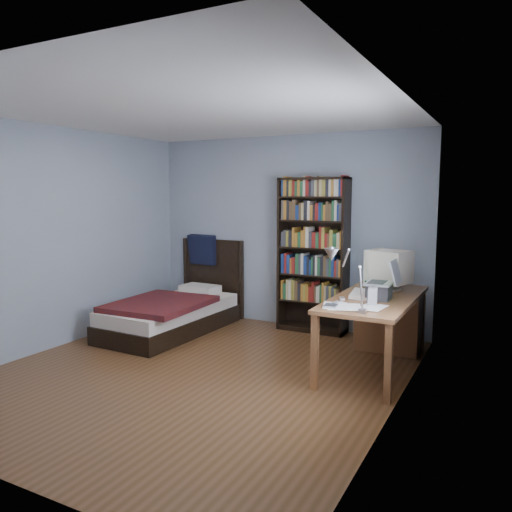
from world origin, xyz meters
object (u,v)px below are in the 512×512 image
object	(u,v)px
speaker	(373,296)
bookshelf	(313,255)
keyboard	(361,294)
crt_monitor	(389,267)
laptop	(381,288)
desk	(386,317)
desk_lamp	(337,262)
bed	(175,310)
soda_can	(368,286)

from	to	relation	value
speaker	bookshelf	bearing A→B (deg)	118.97
keyboard	bookshelf	size ratio (longest dim) A/B	0.24
crt_monitor	speaker	bearing A→B (deg)	-87.47
laptop	desk	bearing A→B (deg)	97.47
desk_lamp	bed	xyz separation A→B (m)	(-2.59, 1.31, -0.95)
keyboard	bed	distance (m)	2.54
desk_lamp	bed	distance (m)	3.05
crt_monitor	desk_lamp	distance (m)	1.53
bed	soda_can	bearing A→B (deg)	0.40
desk_lamp	bed	bearing A→B (deg)	153.21
keyboard	laptop	bearing A→B (deg)	-28.64
laptop	keyboard	size ratio (longest dim) A/B	0.84
bed	bookshelf	bearing A→B (deg)	26.76
laptop	bed	bearing A→B (deg)	173.66
crt_monitor	keyboard	bearing A→B (deg)	-112.77
crt_monitor	soda_can	distance (m)	0.31
laptop	desk_lamp	size ratio (longest dim) A/B	0.65
crt_monitor	keyboard	world-z (taller)	crt_monitor
keyboard	bed	world-z (taller)	bed
crt_monitor	speaker	size ratio (longest dim) A/B	2.91
laptop	soda_can	distance (m)	0.39
speaker	laptop	bearing A→B (deg)	78.78
bed	desk_lamp	bearing A→B (deg)	-26.79
soda_can	bed	xyz separation A→B (m)	(-2.49, -0.02, -0.53)
laptop	bed	xyz separation A→B (m)	(-2.70, 0.30, -0.58)
keyboard	bookshelf	xyz separation A→B (m)	(-0.91, 1.02, 0.23)
keyboard	bed	size ratio (longest dim) A/B	0.23
desk_lamp	desk	bearing A→B (deg)	88.57
soda_can	desk	bearing A→B (deg)	62.06
laptop	crt_monitor	bearing A→B (deg)	94.61
desk_lamp	keyboard	bearing A→B (deg)	95.48
speaker	crt_monitor	bearing A→B (deg)	82.44
laptop	soda_can	world-z (taller)	laptop
desk_lamp	soda_can	xyz separation A→B (m)	(-0.10, 1.32, -0.42)
crt_monitor	laptop	xyz separation A→B (m)	(0.04, -0.50, -0.13)
crt_monitor	soda_can	xyz separation A→B (m)	(-0.17, -0.19, -0.18)
desk	crt_monitor	world-z (taller)	crt_monitor
desk_lamp	speaker	size ratio (longest dim) A/B	3.72
keyboard	bed	xyz separation A→B (m)	(-2.48, 0.22, -0.49)
desk	desk_lamp	world-z (taller)	desk_lamp
desk	speaker	size ratio (longest dim) A/B	10.65
laptop	bed	world-z (taller)	bed
soda_can	bed	distance (m)	2.55
crt_monitor	soda_can	world-z (taller)	crt_monitor
desk	soda_can	distance (m)	0.47
speaker	bookshelf	distance (m)	1.79
soda_can	desk_lamp	bearing A→B (deg)	-85.78
crt_monitor	desk_lamp	bearing A→B (deg)	-92.82
desk_lamp	speaker	distance (m)	0.83
laptop	keyboard	world-z (taller)	laptop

